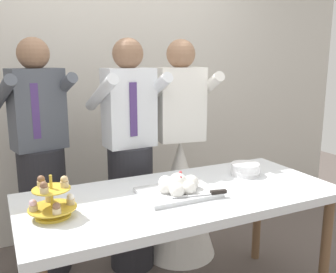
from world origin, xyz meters
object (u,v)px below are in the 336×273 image
at_px(dessert_table, 182,205).
at_px(person_groom, 130,169).
at_px(main_cake_tray, 178,187).
at_px(person_bride, 180,183).
at_px(cupcake_stand, 52,201).
at_px(plate_stack, 245,169).
at_px(person_guest, 42,173).

xyz_separation_m(dessert_table, person_groom, (-0.08, 0.64, 0.05)).
distance_m(main_cake_tray, person_bride, 0.79).
height_order(main_cake_tray, person_bride, person_bride).
height_order(dessert_table, cupcake_stand, cupcake_stand).
bearing_deg(person_bride, person_groom, -178.18).
bearing_deg(person_groom, cupcake_stand, -133.92).
bearing_deg(main_cake_tray, cupcake_stand, -179.60).
bearing_deg(cupcake_stand, plate_stack, 6.09).
height_order(dessert_table, person_guest, person_guest).
bearing_deg(person_bride, person_guest, 169.50).
bearing_deg(person_guest, person_groom, -18.66).
bearing_deg(main_cake_tray, person_guest, 126.42).
height_order(main_cake_tray, person_guest, person_guest).
height_order(plate_stack, person_groom, person_groom).
bearing_deg(plate_stack, person_guest, 148.71).
height_order(person_bride, person_guest, same).
relative_size(dessert_table, person_groom, 1.08).
height_order(dessert_table, plate_stack, plate_stack).
bearing_deg(person_bride, dessert_table, -116.58).
relative_size(main_cake_tray, plate_stack, 2.27).
distance_m(cupcake_stand, main_cake_tray, 0.68).
xyz_separation_m(plate_stack, person_guest, (-1.19, 0.72, -0.07)).
height_order(cupcake_stand, person_groom, person_groom).
relative_size(cupcake_stand, main_cake_tray, 0.53).
height_order(plate_stack, person_guest, person_guest).
bearing_deg(plate_stack, person_groom, 139.12).
bearing_deg(person_guest, plate_stack, -31.29).
bearing_deg(main_cake_tray, dessert_table, 21.56).
bearing_deg(dessert_table, person_groom, 97.08).
bearing_deg(cupcake_stand, person_guest, 86.36).
relative_size(main_cake_tray, person_groom, 0.26).
xyz_separation_m(person_bride, person_guest, (-0.99, 0.18, 0.16)).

